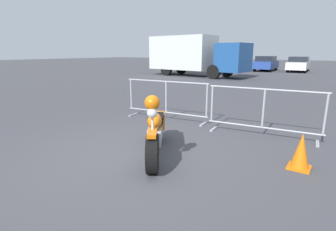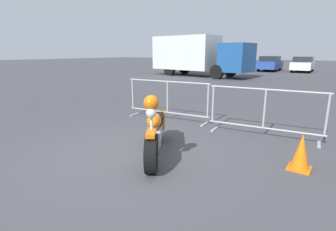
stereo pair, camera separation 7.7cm
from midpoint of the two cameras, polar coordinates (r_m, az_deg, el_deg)
ground_plane at (r=4.85m, az=-6.76°, el=-8.58°), size 120.00×120.00×0.00m
motorcycle at (r=4.72m, az=-2.37°, el=-3.19°), size 1.33×1.86×1.20m
crowd_barrier_near at (r=7.16m, az=0.17°, el=3.48°), size 2.43×0.70×1.07m
crowd_barrier_far at (r=6.06m, az=20.57°, el=0.70°), size 2.43×0.70×1.07m
box_truck at (r=20.42m, az=6.11°, el=13.14°), size 7.87×2.93×2.98m
parked_car_tan at (r=30.47m, az=5.54°, el=11.66°), size 1.96×4.41×1.47m
parked_car_silver at (r=29.15m, az=10.37°, el=11.41°), size 1.95×4.39×1.47m
parked_car_maroon at (r=28.16m, az=15.71°, el=11.00°), size 1.88×4.23×1.41m
parked_car_blue at (r=27.48m, az=21.39°, el=10.51°), size 1.87×4.21×1.40m
parked_car_white at (r=27.37m, az=27.37°, el=9.88°), size 1.83×4.12×1.37m
traffic_cone at (r=4.69m, az=27.41°, el=-7.12°), size 0.34×0.34×0.59m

